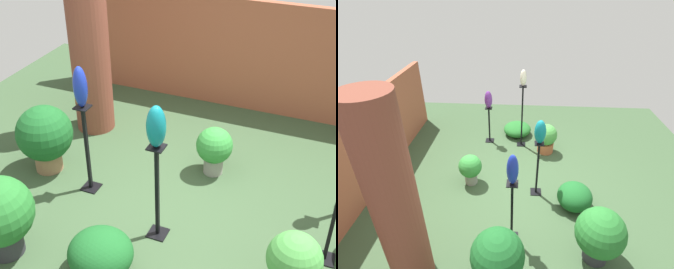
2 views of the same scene
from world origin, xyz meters
TOP-DOWN VIEW (x-y plane):
  - ground_plane at (0.00, 0.00)m, footprint 8.00×8.00m
  - brick_wall_back at (0.00, 2.76)m, footprint 5.60×0.12m
  - brick_pillar at (-1.73, 1.36)m, footprint 0.53×0.53m
  - pedestal_teal at (-0.02, -0.33)m, footprint 0.20×0.20m
  - pedestal_violet at (1.77, 0.76)m, footprint 0.20×0.20m
  - pedestal_ivory at (1.65, -0.02)m, footprint 0.20×0.20m
  - pedestal_cobalt at (-1.06, 0.08)m, footprint 0.20×0.20m
  - art_vase_teal at (-0.02, -0.33)m, footprint 0.19×0.20m
  - art_vase_violet at (1.77, 0.76)m, footprint 0.17×0.18m
  - art_vase_ivory at (1.65, -0.02)m, footprint 0.13×0.14m
  - art_vase_cobalt at (-1.06, 0.08)m, footprint 0.15×0.16m
  - potted_plant_walkway_edge at (0.19, 0.93)m, footprint 0.45×0.45m
  - potted_plant_back_center at (-1.75, 0.22)m, footprint 0.69×0.69m
  - potted_plant_front_left at (1.39, -0.59)m, footprint 0.49×0.49m
  - potted_plant_near_pillar at (-1.32, -1.14)m, footprint 0.69×0.69m
  - foliage_bed_east at (2.13, 0.08)m, footprint 0.72×0.69m
  - foliage_bed_west at (-0.32, -0.99)m, footprint 0.63×0.61m

SIDE VIEW (x-z plane):
  - ground_plane at x=0.00m, z-range 0.00..0.00m
  - foliage_bed_east at x=2.13m, z-range 0.00..0.31m
  - foliage_bed_west at x=-0.32m, z-range 0.00..0.44m
  - potted_plant_walkway_edge at x=0.19m, z-range 0.05..0.67m
  - potted_plant_front_left at x=1.39m, z-range 0.03..0.72m
  - pedestal_violet at x=1.77m, z-range -0.04..0.86m
  - potted_plant_back_center at x=-1.75m, z-range 0.06..0.93m
  - potted_plant_near_pillar at x=-1.32m, z-range 0.06..0.93m
  - pedestal_teal at x=-0.02m, z-range -0.05..1.05m
  - pedestal_cobalt at x=-1.06m, z-range -0.05..1.05m
  - pedestal_ivory at x=1.65m, z-range -0.05..1.44m
  - brick_wall_back at x=0.00m, z-range 0.00..1.67m
  - art_vase_violet at x=1.77m, z-range 0.90..1.31m
  - art_vase_teal at x=-0.02m, z-range 1.10..1.53m
  - brick_pillar at x=-1.73m, z-range 0.00..2.65m
  - art_vase_cobalt at x=-1.06m, z-range 1.10..1.57m
  - art_vase_ivory at x=1.65m, z-range 1.50..1.86m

